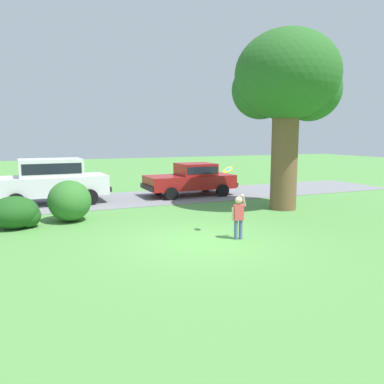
{
  "coord_description": "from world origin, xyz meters",
  "views": [
    {
      "loc": [
        -4.22,
        -9.28,
        2.87
      ],
      "look_at": [
        0.55,
        1.88,
        1.1
      ],
      "focal_mm": 36.13,
      "sensor_mm": 36.0,
      "label": 1
    }
  ],
  "objects_px": {
    "oak_tree_large": "(287,84)",
    "parked_sedan": "(191,178)",
    "child_thrower": "(239,214)",
    "parked_suv": "(51,179)",
    "frisbee": "(228,170)"
  },
  "relations": [
    {
      "from": "parked_sedan",
      "to": "parked_suv",
      "type": "bearing_deg",
      "value": 179.01
    },
    {
      "from": "parked_sedan",
      "to": "frisbee",
      "type": "xyz_separation_m",
      "value": [
        -1.91,
        -7.19,
        1.04
      ]
    },
    {
      "from": "oak_tree_large",
      "to": "parked_sedan",
      "type": "relative_size",
      "value": 1.55
    },
    {
      "from": "parked_sedan",
      "to": "child_thrower",
      "type": "xyz_separation_m",
      "value": [
        -1.92,
        -7.86,
        -0.13
      ]
    },
    {
      "from": "parked_suv",
      "to": "frisbee",
      "type": "relative_size",
      "value": 16.9
    },
    {
      "from": "parked_sedan",
      "to": "oak_tree_large",
      "type": "bearing_deg",
      "value": -65.02
    },
    {
      "from": "parked_sedan",
      "to": "child_thrower",
      "type": "bearing_deg",
      "value": -103.74
    },
    {
      "from": "parked_sedan",
      "to": "parked_suv",
      "type": "relative_size",
      "value": 0.93
    },
    {
      "from": "parked_sedan",
      "to": "frisbee",
      "type": "bearing_deg",
      "value": -104.85
    },
    {
      "from": "oak_tree_large",
      "to": "child_thrower",
      "type": "distance_m",
      "value": 6.68
    },
    {
      "from": "parked_sedan",
      "to": "child_thrower",
      "type": "relative_size",
      "value": 3.44
    },
    {
      "from": "child_thrower",
      "to": "frisbee",
      "type": "xyz_separation_m",
      "value": [
        0.02,
        0.67,
        1.17
      ]
    },
    {
      "from": "parked_suv",
      "to": "child_thrower",
      "type": "distance_m",
      "value": 9.13
    },
    {
      "from": "oak_tree_large",
      "to": "child_thrower",
      "type": "xyz_separation_m",
      "value": [
        -4.01,
        -3.39,
        -4.13
      ]
    },
    {
      "from": "frisbee",
      "to": "oak_tree_large",
      "type": "bearing_deg",
      "value": 34.25
    }
  ]
}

